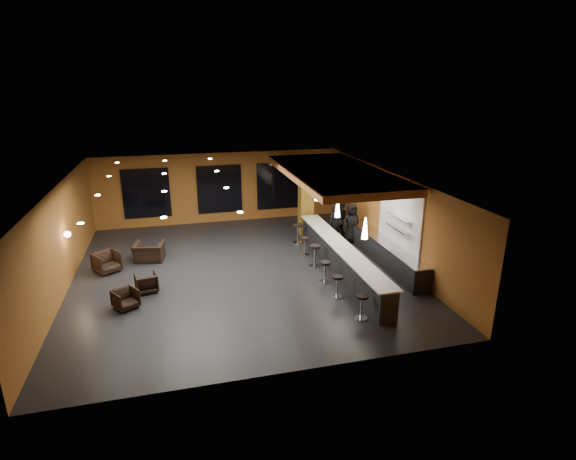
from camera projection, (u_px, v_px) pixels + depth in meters
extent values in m
cube|color=black|center=(240.00, 272.00, 17.02)|extent=(12.00, 13.00, 0.10)
cube|color=black|center=(237.00, 179.00, 15.88)|extent=(12.00, 13.00, 0.10)
cube|color=brown|center=(219.00, 188.00, 22.47)|extent=(12.00, 0.10, 3.50)
cube|color=brown|center=(280.00, 311.00, 10.44)|extent=(12.00, 0.10, 3.50)
cube|color=brown|center=(59.00, 241.00, 15.02)|extent=(0.10, 13.00, 3.50)
cube|color=brown|center=(389.00, 215.00, 17.89)|extent=(0.10, 13.00, 3.50)
cube|color=#B06433|center=(334.00, 173.00, 17.81)|extent=(3.60, 8.00, 0.28)
cube|color=black|center=(146.00, 193.00, 21.56)|extent=(2.20, 0.06, 2.40)
cube|color=black|center=(220.00, 189.00, 22.38)|extent=(2.20, 0.06, 2.40)
cube|color=black|center=(278.00, 186.00, 23.09)|extent=(2.20, 0.06, 2.40)
cube|color=white|center=(400.00, 216.00, 16.87)|extent=(0.06, 3.20, 2.40)
cube|color=black|center=(341.00, 259.00, 16.79)|extent=(0.60, 8.00, 1.00)
cube|color=beige|center=(341.00, 246.00, 16.63)|extent=(0.78, 8.10, 0.05)
cube|color=black|center=(384.00, 251.00, 17.75)|extent=(0.70, 6.00, 0.86)
cube|color=silver|center=(384.00, 240.00, 17.61)|extent=(0.72, 6.00, 0.03)
cube|color=silver|center=(398.00, 228.00, 16.78)|extent=(0.30, 1.50, 0.03)
cube|color=silver|center=(399.00, 217.00, 16.63)|extent=(0.30, 1.50, 0.03)
cube|color=brown|center=(306.00, 197.00, 20.62)|extent=(0.60, 0.60, 3.50)
sphere|color=#FFE5B2|center=(68.00, 234.00, 15.50)|extent=(0.22, 0.22, 0.22)
cone|color=white|center=(365.00, 228.00, 14.37)|extent=(0.20, 0.20, 0.70)
cone|color=white|center=(338.00, 208.00, 16.67)|extent=(0.20, 0.20, 0.70)
cone|color=white|center=(317.00, 193.00, 18.96)|extent=(0.20, 0.20, 0.70)
imported|color=black|center=(335.00, 224.00, 19.62)|extent=(0.72, 0.54, 1.77)
imported|color=black|center=(341.00, 221.00, 19.78)|extent=(1.12, 1.01, 1.89)
imported|color=black|center=(351.00, 223.00, 19.75)|extent=(0.89, 0.62, 1.75)
imported|color=black|center=(126.00, 299.00, 14.13)|extent=(0.94, 0.94, 0.63)
imported|color=black|center=(146.00, 282.00, 15.25)|extent=(0.83, 0.85, 0.65)
imported|color=black|center=(107.00, 262.00, 16.79)|extent=(1.18, 1.19, 0.79)
imported|color=black|center=(149.00, 252.00, 17.85)|extent=(1.30, 1.19, 0.74)
cylinder|color=silver|center=(361.00, 318.00, 13.59)|extent=(0.39, 0.39, 0.03)
cylinder|color=silver|center=(361.00, 308.00, 13.48)|extent=(0.07, 0.07, 0.69)
cylinder|color=black|center=(362.00, 297.00, 13.36)|extent=(0.37, 0.37, 0.08)
cylinder|color=silver|center=(337.00, 296.00, 14.96)|extent=(0.38, 0.38, 0.03)
cylinder|color=silver|center=(337.00, 287.00, 14.85)|extent=(0.07, 0.07, 0.67)
cylinder|color=black|center=(338.00, 277.00, 14.74)|extent=(0.36, 0.36, 0.08)
cylinder|color=silver|center=(325.00, 282.00, 16.04)|extent=(0.40, 0.40, 0.03)
cylinder|color=silver|center=(325.00, 273.00, 15.93)|extent=(0.07, 0.07, 0.69)
cylinder|color=black|center=(325.00, 263.00, 15.81)|extent=(0.38, 0.38, 0.08)
cylinder|color=silver|center=(315.00, 266.00, 17.41)|extent=(0.44, 0.44, 0.03)
cylinder|color=silver|center=(315.00, 257.00, 17.29)|extent=(0.08, 0.08, 0.76)
cylinder|color=black|center=(315.00, 247.00, 17.15)|extent=(0.41, 0.41, 0.09)
cylinder|color=silver|center=(305.00, 255.00, 18.55)|extent=(0.38, 0.38, 0.03)
cylinder|color=silver|center=(305.00, 247.00, 18.44)|extent=(0.07, 0.07, 0.67)
cylinder|color=black|center=(305.00, 238.00, 18.32)|extent=(0.37, 0.37, 0.08)
cylinder|color=silver|center=(298.00, 242.00, 19.93)|extent=(0.44, 0.44, 0.03)
cylinder|color=silver|center=(298.00, 234.00, 19.80)|extent=(0.08, 0.08, 0.77)
cylinder|color=black|center=(298.00, 225.00, 19.67)|extent=(0.42, 0.42, 0.09)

